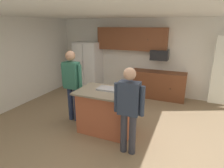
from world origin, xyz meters
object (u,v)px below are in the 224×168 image
(serving_tray, at_px, (107,89))
(glass_dark_ale, at_px, (119,95))
(refrigerator, at_px, (88,66))
(person_host_foreground, at_px, (72,81))
(kitchen_island, at_px, (107,111))
(glass_pilsner, at_px, (125,91))
(mug_ceramic_white, at_px, (119,91))
(microwave_over_range, at_px, (160,55))
(person_elder_center, at_px, (129,106))

(serving_tray, bearing_deg, glass_dark_ale, -42.38)
(refrigerator, xyz_separation_m, person_host_foreground, (0.92, -2.39, 0.15))
(refrigerator, height_order, kitchen_island, refrigerator)
(glass_pilsner, distance_m, mug_ceramic_white, 0.13)
(kitchen_island, bearing_deg, refrigerator, 127.34)
(microwave_over_range, bearing_deg, glass_dark_ale, -95.54)
(glass_dark_ale, bearing_deg, glass_pilsner, 86.00)
(person_host_foreground, height_order, mug_ceramic_white, person_host_foreground)
(microwave_over_range, distance_m, person_elder_center, 3.24)
(person_elder_center, relative_size, glass_pilsner, 13.37)
(microwave_over_range, bearing_deg, mug_ceramic_white, -98.50)
(person_host_foreground, distance_m, serving_tray, 0.98)
(refrigerator, relative_size, glass_pilsner, 14.24)
(refrigerator, distance_m, person_host_foreground, 2.56)
(glass_dark_ale, bearing_deg, mug_ceramic_white, 109.64)
(glass_pilsner, bearing_deg, kitchen_island, 179.83)
(refrigerator, relative_size, kitchen_island, 1.35)
(refrigerator, xyz_separation_m, glass_pilsner, (2.34, -2.51, 0.14))
(person_elder_center, height_order, mug_ceramic_white, person_elder_center)
(person_host_foreground, bearing_deg, glass_pilsner, 2.05)
(glass_pilsner, bearing_deg, refrigerator, 132.93)
(refrigerator, relative_size, glass_dark_ale, 12.11)
(refrigerator, relative_size, person_host_foreground, 1.00)
(refrigerator, distance_m, mug_ceramic_white, 3.34)
(refrigerator, xyz_separation_m, microwave_over_range, (2.60, 0.12, 0.56))
(kitchen_island, bearing_deg, person_elder_center, -39.37)
(person_elder_center, relative_size, mug_ceramic_white, 12.54)
(microwave_over_range, bearing_deg, serving_tray, -105.56)
(person_elder_center, xyz_separation_m, glass_pilsner, (-0.28, 0.57, 0.07))
(glass_pilsner, xyz_separation_m, serving_tray, (-0.44, 0.09, -0.04))
(person_elder_center, bearing_deg, microwave_over_range, -50.32)
(refrigerator, height_order, serving_tray, refrigerator)
(refrigerator, bearing_deg, glass_dark_ale, -50.46)
(person_elder_center, distance_m, mug_ceramic_white, 0.71)
(person_host_foreground, height_order, glass_dark_ale, person_host_foreground)
(glass_dark_ale, bearing_deg, person_elder_center, -43.03)
(microwave_over_range, distance_m, serving_tray, 2.67)
(person_host_foreground, relative_size, glass_pilsner, 14.30)
(person_elder_center, distance_m, serving_tray, 0.99)
(person_elder_center, distance_m, glass_pilsner, 0.64)
(microwave_over_range, relative_size, glass_dark_ale, 3.79)
(refrigerator, xyz_separation_m, kitchen_island, (1.92, -2.51, -0.40))
(kitchen_island, distance_m, mug_ceramic_white, 0.60)
(person_elder_center, relative_size, person_host_foreground, 0.93)
(mug_ceramic_white, bearing_deg, glass_pilsner, -3.99)
(microwave_over_range, relative_size, person_elder_center, 0.33)
(kitchen_island, relative_size, person_host_foreground, 0.74)
(person_elder_center, bearing_deg, mug_ceramic_white, -15.62)
(microwave_over_range, height_order, kitchen_island, microwave_over_range)
(glass_dark_ale, height_order, serving_tray, glass_dark_ale)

